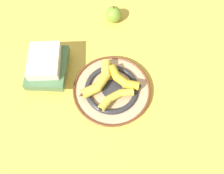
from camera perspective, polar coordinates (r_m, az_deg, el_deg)
The scene contains 7 objects.
ground_plane at distance 0.92m, azimuth -0.61°, elevation -0.34°, with size 2.80×2.80×0.00m, color gold.
decorative_bowl at distance 0.90m, azimuth 0.00°, elevation -0.62°, with size 0.32×0.32×0.03m.
banana_a at distance 0.85m, azimuth 1.14°, elevation -2.58°, with size 0.06×0.17×0.03m.
banana_b at distance 0.87m, azimuth -3.38°, elevation 1.66°, with size 0.11×0.19×0.04m.
banana_c at distance 0.88m, azimuth 2.61°, elevation 2.20°, with size 0.16×0.08×0.04m.
book_stack at distance 0.94m, azimuth -16.53°, elevation 5.37°, with size 0.25×0.25×0.11m.
apple at distance 1.10m, azimuth 0.40°, elevation 18.45°, with size 0.08×0.08×0.09m.
Camera 1 is at (-0.33, 0.22, 0.83)m, focal length 35.00 mm.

